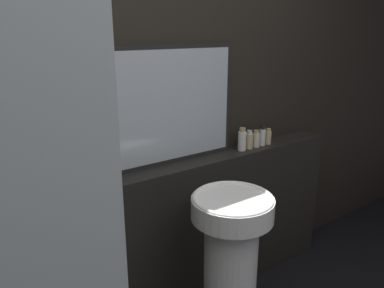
# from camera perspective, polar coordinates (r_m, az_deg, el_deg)

# --- Properties ---
(wall_back) EXTENTS (8.00, 0.06, 2.50)m
(wall_back) POSITION_cam_1_polar(r_m,az_deg,el_deg) (2.14, -4.73, 4.97)
(wall_back) COLOR black
(wall_back) RESTS_ON ground_plane
(vanity_counter) EXTENTS (2.50, 0.17, 0.95)m
(vanity_counter) POSITION_cam_1_polar(r_m,az_deg,el_deg) (2.34, -2.74, -14.44)
(vanity_counter) COLOR black
(vanity_counter) RESTS_ON ground_plane
(pedestal_sink) EXTENTS (0.41, 0.41, 0.92)m
(pedestal_sink) POSITION_cam_1_polar(r_m,az_deg,el_deg) (2.06, 5.88, -17.87)
(pedestal_sink) COLOR white
(pedestal_sink) RESTS_ON ground_plane
(mirror) EXTENTS (0.79, 0.03, 0.67)m
(mirror) POSITION_cam_1_polar(r_m,az_deg,el_deg) (2.12, -2.54, 5.91)
(mirror) COLOR black
(mirror) RESTS_ON vanity_counter
(towel_stack) EXTENTS (0.18, 0.16, 0.09)m
(towel_stack) POSITION_cam_1_polar(r_m,az_deg,el_deg) (1.91, -15.58, -5.13)
(towel_stack) COLOR silver
(towel_stack) RESTS_ON vanity_counter
(shampoo_bottle) EXTENTS (0.05, 0.05, 0.15)m
(shampoo_bottle) POSITION_cam_1_polar(r_m,az_deg,el_deg) (2.41, 7.64, 0.62)
(shampoo_bottle) COLOR white
(shampoo_bottle) RESTS_ON vanity_counter
(conditioner_bottle) EXTENTS (0.05, 0.05, 0.12)m
(conditioner_bottle) POSITION_cam_1_polar(r_m,az_deg,el_deg) (2.46, 8.72, 0.58)
(conditioner_bottle) COLOR #C6B284
(conditioner_bottle) RESTS_ON vanity_counter
(lotion_bottle) EXTENTS (0.05, 0.05, 0.11)m
(lotion_bottle) POSITION_cam_1_polar(r_m,az_deg,el_deg) (2.50, 9.75, 0.74)
(lotion_bottle) COLOR beige
(lotion_bottle) RESTS_ON vanity_counter
(body_wash_bottle) EXTENTS (0.04, 0.04, 0.14)m
(body_wash_bottle) POSITION_cam_1_polar(r_m,az_deg,el_deg) (2.54, 10.69, 1.18)
(body_wash_bottle) COLOR white
(body_wash_bottle) RESTS_ON vanity_counter
(hand_soap_bottle) EXTENTS (0.04, 0.04, 0.11)m
(hand_soap_bottle) POSITION_cam_1_polar(r_m,az_deg,el_deg) (2.58, 11.52, 1.09)
(hand_soap_bottle) COLOR #C6B284
(hand_soap_bottle) RESTS_ON vanity_counter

